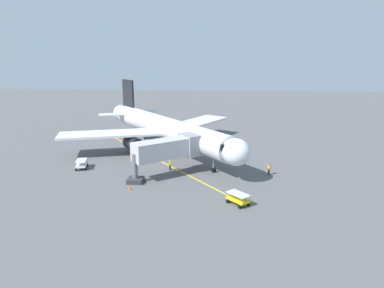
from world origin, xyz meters
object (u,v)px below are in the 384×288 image
object	(u,v)px
ground_crew_wing_walker	(188,132)
belt_loader_portside	(152,130)
airplane	(165,128)
baggage_cart_starboard_side	(238,199)
ground_crew_loader	(170,165)
safety_cone_nose_left	(144,176)
baggage_cart_near_nose	(82,164)
ground_crew_marshaller	(269,169)
safety_cone_nose_right	(130,187)
jet_bridge	(172,149)

from	to	relation	value
ground_crew_wing_walker	belt_loader_portside	distance (m)	8.05
airplane	baggage_cart_starboard_side	xyz separation A→B (m)	(-11.51, 21.51, -3.35)
ground_crew_loader	baggage_cart_starboard_side	bearing A→B (deg)	130.06
belt_loader_portside	baggage_cart_starboard_side	world-z (taller)	belt_loader_portside
safety_cone_nose_left	ground_crew_loader	bearing A→B (deg)	-131.24
airplane	baggage_cart_starboard_side	distance (m)	24.63
ground_crew_loader	belt_loader_portside	world-z (taller)	belt_loader_portside
baggage_cart_near_nose	baggage_cart_starboard_side	xyz separation A→B (m)	(-22.42, 10.89, 0.00)
airplane	ground_crew_marshaller	size ratio (longest dim) A/B	19.98
baggage_cart_near_nose	safety_cone_nose_right	xyz separation A→B (m)	(-9.16, 7.53, -0.38)
airplane	ground_crew_loader	xyz separation A→B (m)	(-2.27, 10.52, -3.12)
airplane	safety_cone_nose_left	xyz separation A→B (m)	(0.82, 14.04, -3.73)
ground_crew_marshaller	baggage_cart_near_nose	xyz separation A→B (m)	(27.24, -0.69, -0.23)
ground_crew_marshaller	airplane	bearing A→B (deg)	-34.72
baggage_cart_starboard_side	ground_crew_marshaller	bearing A→B (deg)	-115.25
baggage_cart_starboard_side	safety_cone_nose_right	bearing A→B (deg)	-14.22
ground_crew_marshaller	belt_loader_portside	distance (m)	32.63
ground_crew_loader	airplane	bearing A→B (deg)	-77.84
jet_bridge	safety_cone_nose_left	distance (m)	5.37
belt_loader_portside	safety_cone_nose_right	distance (m)	31.74
ground_crew_marshaller	ground_crew_loader	xyz separation A→B (m)	(14.06, -0.79, 0.00)
ground_crew_wing_walker	belt_loader_portside	world-z (taller)	belt_loader_portside
airplane	baggage_cart_starboard_side	bearing A→B (deg)	118.15
baggage_cart_starboard_side	ground_crew_wing_walker	bearing A→B (deg)	-75.34
belt_loader_portside	baggage_cart_near_nose	bearing A→B (deg)	76.11
ground_crew_wing_walker	baggage_cart_near_nose	size ratio (longest dim) A/B	0.60
jet_bridge	safety_cone_nose_right	bearing A→B (deg)	52.68
airplane	baggage_cart_near_nose	distance (m)	15.59
baggage_cart_starboard_side	baggage_cart_near_nose	bearing A→B (deg)	-25.90
ground_crew_wing_walker	safety_cone_nose_left	size ratio (longest dim) A/B	3.11
jet_bridge	airplane	bearing A→B (deg)	-76.99
airplane	ground_crew_loader	size ratio (longest dim) A/B	19.98
safety_cone_nose_left	safety_cone_nose_right	size ratio (longest dim) A/B	1.00
jet_bridge	baggage_cart_near_nose	distance (m)	14.16
ground_crew_marshaller	ground_crew_loader	size ratio (longest dim) A/B	1.00
baggage_cart_starboard_side	safety_cone_nose_left	bearing A→B (deg)	-31.23
jet_bridge	belt_loader_portside	size ratio (longest dim) A/B	2.15
belt_loader_portside	safety_cone_nose_left	world-z (taller)	belt_loader_portside
ground_crew_marshaller	ground_crew_wing_walker	size ratio (longest dim) A/B	1.00
airplane	jet_bridge	bearing A→B (deg)	103.01
ground_crew_marshaller	safety_cone_nose_right	xyz separation A→B (m)	(18.07, 6.84, -0.61)
airplane	safety_cone_nose_left	distance (m)	14.55
belt_loader_portside	baggage_cart_starboard_side	size ratio (longest dim) A/B	1.64
baggage_cart_near_nose	safety_cone_nose_left	world-z (taller)	baggage_cart_near_nose
jet_bridge	ground_crew_wing_walker	distance (m)	23.90
ground_crew_wing_walker	safety_cone_nose_left	world-z (taller)	ground_crew_wing_walker
safety_cone_nose_right	ground_crew_wing_walker	bearing A→B (deg)	-98.82
ground_crew_wing_walker	baggage_cart_near_nose	bearing A→B (deg)	58.16
airplane	safety_cone_nose_left	size ratio (longest dim) A/B	62.12
ground_crew_wing_walker	jet_bridge	bearing A→B (deg)	89.88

